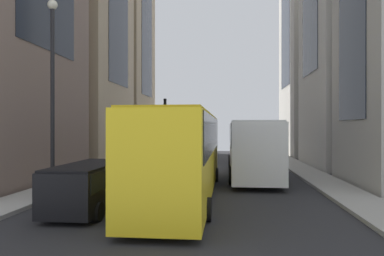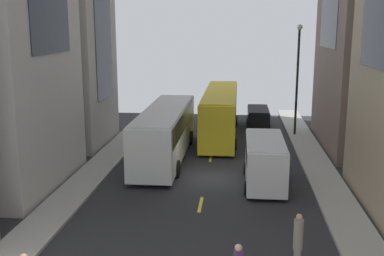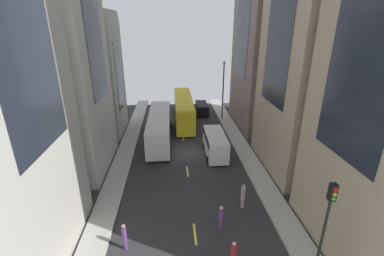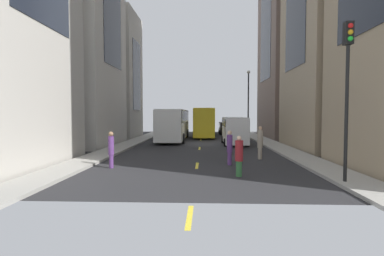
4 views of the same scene
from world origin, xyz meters
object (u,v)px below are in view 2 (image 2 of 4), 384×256
object	(u,v)px
delivery_van_white	(265,158)
pedestrian_crossing_mid	(298,240)
car_black_0	(258,116)
city_bus_white	(165,129)
streetcar_yellow	(220,109)

from	to	relation	value
delivery_van_white	pedestrian_crossing_mid	size ratio (longest dim) A/B	2.65
car_black_0	city_bus_white	bearing A→B (deg)	-122.43
delivery_van_white	city_bus_white	bearing A→B (deg)	143.35
pedestrian_crossing_mid	car_black_0	bearing A→B (deg)	99.00
streetcar_yellow	city_bus_white	bearing A→B (deg)	-115.62
car_black_0	streetcar_yellow	bearing A→B (deg)	-134.22
pedestrian_crossing_mid	delivery_van_white	bearing A→B (deg)	102.19
city_bus_white	pedestrian_crossing_mid	bearing A→B (deg)	-63.32
car_black_0	pedestrian_crossing_mid	xyz separation A→B (m)	(0.52, -23.93, 0.12)
city_bus_white	car_black_0	size ratio (longest dim) A/B	2.75
city_bus_white	pedestrian_crossing_mid	xyz separation A→B (m)	(6.94, -13.82, -0.89)
city_bus_white	car_black_0	distance (m)	12.03
streetcar_yellow	delivery_van_white	xyz separation A→B (m)	(2.91, -11.56, -0.61)
delivery_van_white	pedestrian_crossing_mid	bearing A→B (deg)	-85.57
delivery_van_white	pedestrian_crossing_mid	distance (m)	9.22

